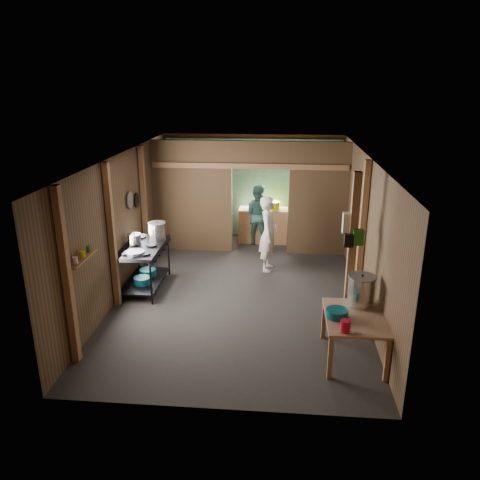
# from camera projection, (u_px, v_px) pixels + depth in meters

# --- Properties ---
(floor) EXTENTS (4.50, 7.00, 0.00)m
(floor) POSITION_uv_depth(u_px,v_px,m) (241.00, 290.00, 9.17)
(floor) COLOR #282828
(floor) RESTS_ON ground
(ceiling) EXTENTS (4.50, 7.00, 0.00)m
(ceiling) POSITION_uv_depth(u_px,v_px,m) (241.00, 156.00, 8.32)
(ceiling) COLOR black
(ceiling) RESTS_ON ground
(wall_back) EXTENTS (4.50, 0.00, 2.60)m
(wall_back) POSITION_uv_depth(u_px,v_px,m) (253.00, 186.00, 12.04)
(wall_back) COLOR brown
(wall_back) RESTS_ON ground
(wall_front) EXTENTS (4.50, 0.00, 2.60)m
(wall_front) POSITION_uv_depth(u_px,v_px,m) (215.00, 316.00, 5.45)
(wall_front) COLOR brown
(wall_front) RESTS_ON ground
(wall_left) EXTENTS (0.00, 7.00, 2.60)m
(wall_left) POSITION_uv_depth(u_px,v_px,m) (123.00, 223.00, 8.93)
(wall_left) COLOR brown
(wall_left) RESTS_ON ground
(wall_right) EXTENTS (0.00, 7.00, 2.60)m
(wall_right) POSITION_uv_depth(u_px,v_px,m) (364.00, 230.00, 8.56)
(wall_right) COLOR brown
(wall_right) RESTS_ON ground
(partition_left) EXTENTS (1.85, 0.10, 2.60)m
(partition_left) POSITION_uv_depth(u_px,v_px,m) (192.00, 197.00, 10.93)
(partition_left) COLOR brown
(partition_left) RESTS_ON floor
(partition_right) EXTENTS (1.35, 0.10, 2.60)m
(partition_right) POSITION_uv_depth(u_px,v_px,m) (318.00, 200.00, 10.69)
(partition_right) COLOR brown
(partition_right) RESTS_ON floor
(partition_header) EXTENTS (1.30, 0.10, 0.60)m
(partition_header) POSITION_uv_depth(u_px,v_px,m) (261.00, 155.00, 10.47)
(partition_header) COLOR brown
(partition_header) RESTS_ON wall_back
(turquoise_panel) EXTENTS (4.40, 0.06, 2.50)m
(turquoise_panel) POSITION_uv_depth(u_px,v_px,m) (253.00, 188.00, 12.00)
(turquoise_panel) COLOR #69B4AF
(turquoise_panel) RESTS_ON wall_back
(back_counter) EXTENTS (1.20, 0.50, 0.85)m
(back_counter) POSITION_uv_depth(u_px,v_px,m) (263.00, 225.00, 11.78)
(back_counter) COLOR #996842
(back_counter) RESTS_ON floor
(wall_clock) EXTENTS (0.20, 0.03, 0.20)m
(wall_clock) POSITION_uv_depth(u_px,v_px,m) (263.00, 163.00, 11.73)
(wall_clock) COLOR beige
(wall_clock) RESTS_ON wall_back
(post_left_a) EXTENTS (0.10, 0.12, 2.60)m
(post_left_a) POSITION_uv_depth(u_px,v_px,m) (67.00, 278.00, 6.48)
(post_left_a) COLOR #996842
(post_left_a) RESTS_ON floor
(post_left_b) EXTENTS (0.10, 0.12, 2.60)m
(post_left_b) POSITION_uv_depth(u_px,v_px,m) (112.00, 237.00, 8.17)
(post_left_b) COLOR #996842
(post_left_b) RESTS_ON floor
(post_left_c) EXTENTS (0.10, 0.12, 2.60)m
(post_left_c) POSITION_uv_depth(u_px,v_px,m) (144.00, 207.00, 10.06)
(post_left_c) COLOR #996842
(post_left_c) RESTS_ON floor
(post_right) EXTENTS (0.10, 0.12, 2.60)m
(post_right) POSITION_uv_depth(u_px,v_px,m) (362.00, 233.00, 8.37)
(post_right) COLOR #996842
(post_right) RESTS_ON floor
(post_free) EXTENTS (0.12, 0.12, 2.60)m
(post_free) POSITION_uv_depth(u_px,v_px,m) (351.00, 254.00, 7.36)
(post_free) COLOR #996842
(post_free) RESTS_ON floor
(cross_beam) EXTENTS (4.40, 0.12, 0.12)m
(cross_beam) POSITION_uv_depth(u_px,v_px,m) (249.00, 166.00, 10.53)
(cross_beam) COLOR #996842
(cross_beam) RESTS_ON wall_left
(pan_lid_big) EXTENTS (0.03, 0.34, 0.34)m
(pan_lid_big) POSITION_uv_depth(u_px,v_px,m) (130.00, 200.00, 9.19)
(pan_lid_big) COLOR gray
(pan_lid_big) RESTS_ON wall_left
(pan_lid_small) EXTENTS (0.03, 0.30, 0.30)m
(pan_lid_small) POSITION_uv_depth(u_px,v_px,m) (137.00, 200.00, 9.60)
(pan_lid_small) COLOR black
(pan_lid_small) RESTS_ON wall_left
(wall_shelf) EXTENTS (0.14, 0.80, 0.03)m
(wall_shelf) POSITION_uv_depth(u_px,v_px,m) (83.00, 258.00, 6.91)
(wall_shelf) COLOR #996842
(wall_shelf) RESTS_ON wall_left
(jar_white) EXTENTS (0.07, 0.07, 0.10)m
(jar_white) POSITION_uv_depth(u_px,v_px,m) (75.00, 260.00, 6.66)
(jar_white) COLOR beige
(jar_white) RESTS_ON wall_shelf
(jar_yellow) EXTENTS (0.08, 0.08, 0.10)m
(jar_yellow) POSITION_uv_depth(u_px,v_px,m) (82.00, 254.00, 6.89)
(jar_yellow) COLOR #CFD900
(jar_yellow) RESTS_ON wall_shelf
(jar_green) EXTENTS (0.06, 0.06, 0.10)m
(jar_green) POSITION_uv_depth(u_px,v_px,m) (88.00, 249.00, 7.10)
(jar_green) COLOR #1C6714
(jar_green) RESTS_ON wall_shelf
(bag_white) EXTENTS (0.22, 0.15, 0.32)m
(bag_white) POSITION_uv_depth(u_px,v_px,m) (350.00, 223.00, 7.29)
(bag_white) COLOR beige
(bag_white) RESTS_ON post_free
(bag_green) EXTENTS (0.16, 0.12, 0.24)m
(bag_green) POSITION_uv_depth(u_px,v_px,m) (358.00, 237.00, 7.20)
(bag_green) COLOR #1C6714
(bag_green) RESTS_ON post_free
(bag_black) EXTENTS (0.14, 0.10, 0.20)m
(bag_black) POSITION_uv_depth(u_px,v_px,m) (349.00, 240.00, 7.21)
(bag_black) COLOR black
(bag_black) RESTS_ON post_free
(gas_range) EXTENTS (0.77, 1.49, 0.88)m
(gas_range) POSITION_uv_depth(u_px,v_px,m) (144.00, 267.00, 9.12)
(gas_range) COLOR black
(gas_range) RESTS_ON floor
(prep_table) EXTENTS (0.84, 1.15, 0.68)m
(prep_table) POSITION_uv_depth(u_px,v_px,m) (353.00, 337.00, 6.84)
(prep_table) COLOR tan
(prep_table) RESTS_ON floor
(stove_pot_large) EXTENTS (0.35, 0.35, 0.35)m
(stove_pot_large) POSITION_uv_depth(u_px,v_px,m) (157.00, 231.00, 9.36)
(stove_pot_large) COLOR silver
(stove_pot_large) RESTS_ON gas_range
(stove_pot_med) EXTENTS (0.32, 0.32, 0.23)m
(stove_pot_med) POSITION_uv_depth(u_px,v_px,m) (134.00, 240.00, 9.02)
(stove_pot_med) COLOR silver
(stove_pot_med) RESTS_ON gas_range
(frying_pan) EXTENTS (0.36, 0.57, 0.08)m
(frying_pan) POSITION_uv_depth(u_px,v_px,m) (135.00, 253.00, 8.55)
(frying_pan) COLOR gray
(frying_pan) RESTS_ON gas_range
(blue_tub_front) EXTENTS (0.32, 0.32, 0.13)m
(blue_tub_front) POSITION_uv_depth(u_px,v_px,m) (142.00, 280.00, 9.02)
(blue_tub_front) COLOR #094C56
(blue_tub_front) RESTS_ON gas_range
(blue_tub_back) EXTENTS (0.33, 0.33, 0.13)m
(blue_tub_back) POSITION_uv_depth(u_px,v_px,m) (148.00, 272.00, 9.40)
(blue_tub_back) COLOR #094C56
(blue_tub_back) RESTS_ON gas_range
(stock_pot) EXTENTS (0.52, 0.52, 0.48)m
(stock_pot) POSITION_uv_depth(u_px,v_px,m) (361.00, 291.00, 7.01)
(stock_pot) COLOR silver
(stock_pot) RESTS_ON prep_table
(wash_basin) EXTENTS (0.37, 0.37, 0.12)m
(wash_basin) POSITION_uv_depth(u_px,v_px,m) (337.00, 313.00, 6.69)
(wash_basin) COLOR #094C56
(wash_basin) RESTS_ON prep_table
(pink_bucket) EXTENTS (0.17, 0.17, 0.17)m
(pink_bucket) POSITION_uv_depth(u_px,v_px,m) (345.00, 326.00, 6.29)
(pink_bucket) COLOR #B50C22
(pink_bucket) RESTS_ON prep_table
(knife) EXTENTS (0.30, 0.05, 0.01)m
(knife) POSITION_uv_depth(u_px,v_px,m) (351.00, 333.00, 6.28)
(knife) COLOR silver
(knife) RESTS_ON prep_table
(yellow_tub) EXTENTS (0.35, 0.35, 0.19)m
(yellow_tub) POSITION_uv_depth(u_px,v_px,m) (273.00, 205.00, 11.59)
(yellow_tub) COLOR #CFD900
(yellow_tub) RESTS_ON back_counter
(red_cup) EXTENTS (0.11, 0.11, 0.13)m
(red_cup) POSITION_uv_depth(u_px,v_px,m) (252.00, 206.00, 11.65)
(red_cup) COLOR #D74834
(red_cup) RESTS_ON back_counter
(cook) EXTENTS (0.44, 0.62, 1.61)m
(cook) POSITION_uv_depth(u_px,v_px,m) (269.00, 234.00, 9.92)
(cook) COLOR white
(cook) RESTS_ON floor
(worker_back) EXTENTS (0.82, 0.69, 1.49)m
(worker_back) POSITION_uv_depth(u_px,v_px,m) (257.00, 214.00, 11.57)
(worker_back) COLOR #376A64
(worker_back) RESTS_ON floor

